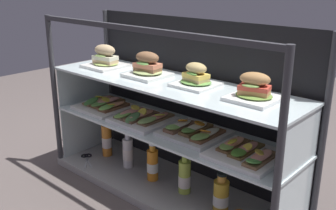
# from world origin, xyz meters

# --- Properties ---
(ground_plane) EXTENTS (6.00, 6.00, 0.02)m
(ground_plane) POSITION_xyz_m (0.00, 0.00, -0.01)
(ground_plane) COLOR #5A504D
(ground_plane) RESTS_ON ground
(case_base_deck) EXTENTS (1.40, 0.42, 0.04)m
(case_base_deck) POSITION_xyz_m (0.00, 0.00, 0.02)
(case_base_deck) COLOR #A3A19F
(case_base_deck) RESTS_ON ground
(case_frame) EXTENTS (1.40, 0.42, 0.87)m
(case_frame) POSITION_xyz_m (0.00, 0.13, 0.48)
(case_frame) COLOR #333338
(case_frame) RESTS_ON ground
(riser_lower_tier) EXTENTS (1.34, 0.36, 0.31)m
(riser_lower_tier) POSITION_xyz_m (0.00, 0.00, 0.20)
(riser_lower_tier) COLOR silver
(riser_lower_tier) RESTS_ON case_base_deck
(shelf_lower_glass) EXTENTS (1.35, 0.37, 0.01)m
(shelf_lower_glass) POSITION_xyz_m (0.00, 0.00, 0.36)
(shelf_lower_glass) COLOR silver
(shelf_lower_glass) RESTS_ON riser_lower_tier
(riser_upper_tier) EXTENTS (1.34, 0.36, 0.22)m
(riser_upper_tier) POSITION_xyz_m (0.00, 0.00, 0.47)
(riser_upper_tier) COLOR silver
(riser_upper_tier) RESTS_ON shelf_lower_glass
(shelf_upper_glass) EXTENTS (1.35, 0.37, 0.01)m
(shelf_upper_glass) POSITION_xyz_m (0.00, 0.00, 0.59)
(shelf_upper_glass) COLOR silver
(shelf_upper_glass) RESTS_ON riser_upper_tier
(plated_roll_sandwich_center) EXTENTS (0.20, 0.20, 0.13)m
(plated_roll_sandwich_center) POSITION_xyz_m (-0.46, -0.00, 0.64)
(plated_roll_sandwich_center) COLOR white
(plated_roll_sandwich_center) RESTS_ON shelf_upper_glass
(plated_roll_sandwich_right_of_center) EXTENTS (0.19, 0.19, 0.13)m
(plated_roll_sandwich_right_of_center) POSITION_xyz_m (-0.14, 0.01, 0.64)
(plated_roll_sandwich_right_of_center) COLOR white
(plated_roll_sandwich_right_of_center) RESTS_ON shelf_upper_glass
(plated_roll_sandwich_mid_right) EXTENTS (0.18, 0.18, 0.11)m
(plated_roll_sandwich_mid_right) POSITION_xyz_m (0.14, 0.03, 0.63)
(plated_roll_sandwich_mid_right) COLOR white
(plated_roll_sandwich_mid_right) RESTS_ON shelf_upper_glass
(plated_roll_sandwich_far_left) EXTENTS (0.19, 0.19, 0.12)m
(plated_roll_sandwich_far_left) POSITION_xyz_m (0.45, 0.02, 0.63)
(plated_roll_sandwich_far_left) COLOR white
(plated_roll_sandwich_far_left) RESTS_ON shelf_upper_glass
(open_sandwich_tray_right_of_center) EXTENTS (0.28, 0.27, 0.06)m
(open_sandwich_tray_right_of_center) POSITION_xyz_m (-0.46, -0.02, 0.38)
(open_sandwich_tray_right_of_center) COLOR white
(open_sandwich_tray_right_of_center) RESTS_ON shelf_lower_glass
(open_sandwich_tray_mid_right) EXTENTS (0.28, 0.27, 0.06)m
(open_sandwich_tray_mid_right) POSITION_xyz_m (-0.15, -0.03, 0.38)
(open_sandwich_tray_mid_right) COLOR white
(open_sandwich_tray_mid_right) RESTS_ON shelf_lower_glass
(open_sandwich_tray_mid_left) EXTENTS (0.28, 0.27, 0.06)m
(open_sandwich_tray_mid_left) POSITION_xyz_m (0.16, 0.00, 0.38)
(open_sandwich_tray_mid_left) COLOR white
(open_sandwich_tray_mid_left) RESTS_ON shelf_lower_glass
(open_sandwich_tray_near_right_corner) EXTENTS (0.28, 0.27, 0.06)m
(open_sandwich_tray_near_right_corner) POSITION_xyz_m (0.46, -0.03, 0.38)
(open_sandwich_tray_near_right_corner) COLOR white
(open_sandwich_tray_near_right_corner) RESTS_ON shelf_lower_glass
(juice_bottle_back_center) EXTENTS (0.06, 0.06, 0.25)m
(juice_bottle_back_center) POSITION_xyz_m (-0.51, 0.02, 0.14)
(juice_bottle_back_center) COLOR orange
(juice_bottle_back_center) RESTS_ON case_base_deck
(juice_bottle_tucked_behind) EXTENTS (0.06, 0.06, 0.22)m
(juice_bottle_tucked_behind) POSITION_xyz_m (-0.30, 0.00, 0.13)
(juice_bottle_tucked_behind) COLOR white
(juice_bottle_tucked_behind) RESTS_ON case_base_deck
(juice_bottle_near_post) EXTENTS (0.06, 0.06, 0.21)m
(juice_bottle_near_post) POSITION_xyz_m (-0.10, -0.01, 0.13)
(juice_bottle_near_post) COLOR orange
(juice_bottle_near_post) RESTS_ON case_base_deck
(juice_bottle_back_right) EXTENTS (0.06, 0.06, 0.22)m
(juice_bottle_back_right) POSITION_xyz_m (0.11, 0.00, 0.13)
(juice_bottle_back_right) COLOR #B6D04B
(juice_bottle_back_right) RESTS_ON case_base_deck
(juice_bottle_front_right_end) EXTENTS (0.07, 0.07, 0.19)m
(juice_bottle_front_right_end) POSITION_xyz_m (0.33, -0.01, 0.12)
(juice_bottle_front_right_end) COLOR gold
(juice_bottle_front_right_end) RESTS_ON case_base_deck
(kitchen_scissors) EXTENTS (0.18, 0.14, 0.01)m
(kitchen_scissors) POSITION_xyz_m (-0.57, -0.09, 0.05)
(kitchen_scissors) COLOR silver
(kitchen_scissors) RESTS_ON case_base_deck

